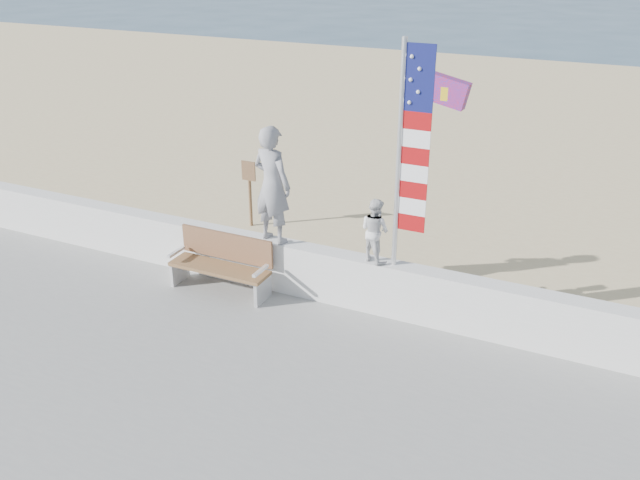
{
  "coord_description": "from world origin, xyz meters",
  "views": [
    {
      "loc": [
        4.45,
        -7.21,
        5.86
      ],
      "look_at": [
        0.2,
        1.8,
        1.35
      ],
      "focal_mm": 38.0,
      "sensor_mm": 36.0,
      "label": 1
    }
  ],
  "objects_px": {
    "child": "(375,230)",
    "flag": "(408,149)",
    "bench": "(222,262)",
    "adult": "(272,185)"
  },
  "relations": [
    {
      "from": "bench",
      "to": "flag",
      "type": "bearing_deg",
      "value": 8.39
    },
    {
      "from": "child",
      "to": "flag",
      "type": "xyz_separation_m",
      "value": [
        0.46,
        -0.0,
        1.39
      ]
    },
    {
      "from": "child",
      "to": "bench",
      "type": "height_order",
      "value": "child"
    },
    {
      "from": "child",
      "to": "flag",
      "type": "distance_m",
      "value": 1.46
    },
    {
      "from": "adult",
      "to": "flag",
      "type": "distance_m",
      "value": 2.47
    },
    {
      "from": "child",
      "to": "bench",
      "type": "distance_m",
      "value": 2.81
    },
    {
      "from": "bench",
      "to": "flag",
      "type": "relative_size",
      "value": 0.51
    },
    {
      "from": "bench",
      "to": "flag",
      "type": "distance_m",
      "value": 3.87
    },
    {
      "from": "adult",
      "to": "child",
      "type": "xyz_separation_m",
      "value": [
        1.83,
        0.0,
        -0.48
      ]
    },
    {
      "from": "adult",
      "to": "flag",
      "type": "xyz_separation_m",
      "value": [
        2.3,
        -0.0,
        0.91
      ]
    }
  ]
}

